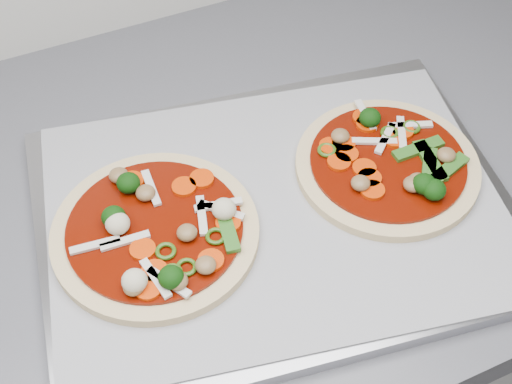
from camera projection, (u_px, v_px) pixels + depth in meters
name	position (u px, v px, depth m)	size (l,w,h in m)	color
countertop	(119.00, 228.00, 0.75)	(3.60, 0.60, 0.04)	#56565C
baking_tray	(275.00, 213.00, 0.73)	(0.48, 0.35, 0.02)	#97969C
parchment	(275.00, 207.00, 0.72)	(0.46, 0.33, 0.00)	#99989E
pizza_left	(156.00, 232.00, 0.69)	(0.24, 0.24, 0.03)	beige
pizza_right	(389.00, 164.00, 0.75)	(0.23, 0.23, 0.03)	beige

